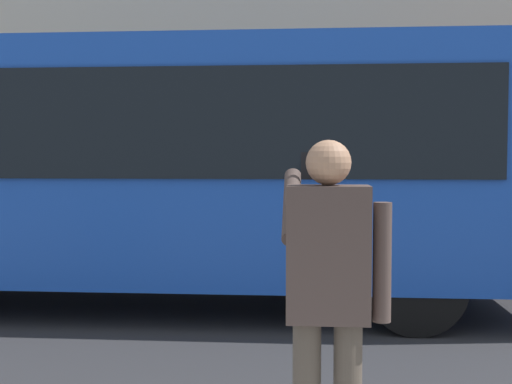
{
  "coord_description": "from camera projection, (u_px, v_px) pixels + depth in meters",
  "views": [
    {
      "loc": [
        0.5,
        7.71,
        1.77
      ],
      "look_at": [
        1.08,
        0.48,
        1.37
      ],
      "focal_mm": 45.67,
      "sensor_mm": 36.0,
      "label": 1
    }
  ],
  "objects": [
    {
      "name": "ground_plane",
      "position": [
        350.0,
        305.0,
        7.73
      ],
      "size": [
        60.0,
        60.0,
        0.0
      ],
      "primitive_type": "plane",
      "color": "#2B2B2D"
    },
    {
      "name": "red_bus",
      "position": [
        143.0,
        164.0,
        7.7
      ],
      "size": [
        9.05,
        2.54,
        3.08
      ],
      "color": "#1947AD",
      "rests_on": "ground_plane"
    },
    {
      "name": "pedestrian_photographer",
      "position": [
        329.0,
        285.0,
        3.17
      ],
      "size": [
        0.53,
        0.52,
        1.7
      ],
      "color": "#4C4238",
      "rests_on": "sidewalk_curb"
    }
  ]
}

